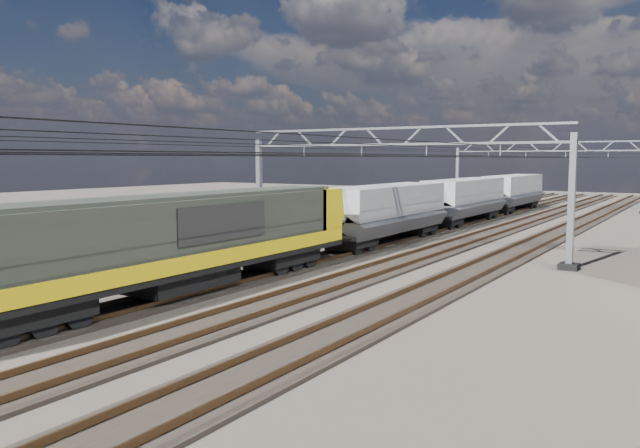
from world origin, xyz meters
The scene contains 12 objects.
ground centered at (0.00, 0.00, 0.00)m, with size 160.00×160.00×0.00m, color #2C2621.
track_outer_west centered at (-6.00, 0.00, 0.07)m, with size 2.60×140.00×0.30m.
track_loco centered at (-2.00, 0.00, 0.07)m, with size 2.60×140.00×0.30m.
track_inner_east centered at (2.00, 0.00, 0.07)m, with size 2.60×140.00×0.30m.
track_outer_east centered at (6.00, 0.00, 0.07)m, with size 2.60×140.00×0.30m.
catenary_gantry_mid centered at (0.00, 4.00, 3.91)m, with size 19.90×0.90×7.11m.
catenary_gantry_far centered at (0.00, 40.00, 3.91)m, with size 19.90×0.90×7.11m.
overhead_wires centered at (0.00, 8.00, 5.75)m, with size 12.03×140.00×0.53m.
locomotive centered at (-2.00, -10.42, 2.33)m, with size 2.76×21.10×3.62m.
hopper_wagon_lead centered at (-2.00, 7.27, 2.23)m, with size 3.38×13.00×3.25m.
hopper_wagon_mid centered at (-2.00, 21.47, 2.23)m, with size 3.38×13.00×3.25m.
hopper_wagon_third centered at (-2.00, 35.67, 2.23)m, with size 3.38×13.00×3.25m.
Camera 1 is at (15.42, -27.64, 5.36)m, focal length 35.00 mm.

